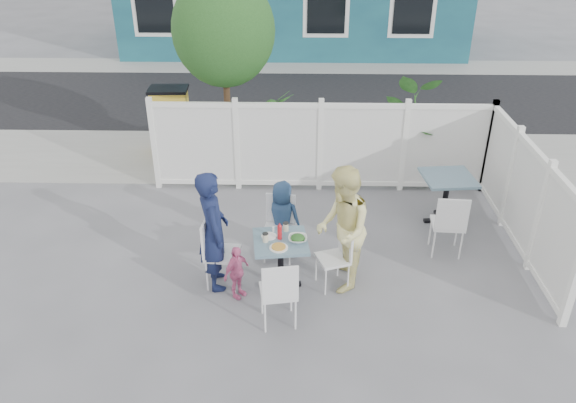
{
  "coord_description": "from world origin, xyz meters",
  "views": [
    {
      "loc": [
        -0.25,
        -6.61,
        4.66
      ],
      "look_at": [
        -0.4,
        -0.1,
        1.09
      ],
      "focal_mm": 35.0,
      "sensor_mm": 36.0,
      "label": 1
    }
  ],
  "objects_px": {
    "main_table": "(281,251)",
    "man": "(213,231)",
    "chair_near": "(279,290)",
    "chair_right": "(338,253)",
    "toddler": "(237,272)",
    "chair_left": "(216,247)",
    "utility_cabinet": "(171,122)",
    "woman": "(342,230)",
    "chair_back": "(280,222)",
    "spare_table": "(447,187)",
    "boy": "(282,218)"
  },
  "relations": [
    {
      "from": "chair_near",
      "to": "main_table",
      "type": "bearing_deg",
      "value": 81.02
    },
    {
      "from": "spare_table",
      "to": "chair_right",
      "type": "xyz_separation_m",
      "value": [
        -1.8,
        -1.71,
        -0.12
      ]
    },
    {
      "from": "toddler",
      "to": "chair_right",
      "type": "bearing_deg",
      "value": -41.26
    },
    {
      "from": "chair_left",
      "to": "woman",
      "type": "relative_size",
      "value": 0.57
    },
    {
      "from": "man",
      "to": "chair_near",
      "type": "bearing_deg",
      "value": -148.83
    },
    {
      "from": "chair_back",
      "to": "boy",
      "type": "height_order",
      "value": "boy"
    },
    {
      "from": "utility_cabinet",
      "to": "man",
      "type": "distance_m",
      "value": 4.69
    },
    {
      "from": "woman",
      "to": "boy",
      "type": "xyz_separation_m",
      "value": [
        -0.8,
        0.79,
        -0.3
      ]
    },
    {
      "from": "chair_left",
      "to": "main_table",
      "type": "bearing_deg",
      "value": 90.77
    },
    {
      "from": "spare_table",
      "to": "chair_right",
      "type": "distance_m",
      "value": 2.49
    },
    {
      "from": "utility_cabinet",
      "to": "toddler",
      "type": "distance_m",
      "value": 5.06
    },
    {
      "from": "chair_near",
      "to": "spare_table",
      "type": "bearing_deg",
      "value": 35.55
    },
    {
      "from": "utility_cabinet",
      "to": "chair_near",
      "type": "distance_m",
      "value": 5.79
    },
    {
      "from": "main_table",
      "to": "man",
      "type": "xyz_separation_m",
      "value": [
        -0.87,
        0.05,
        0.27
      ]
    },
    {
      "from": "chair_back",
      "to": "chair_right",
      "type": "bearing_deg",
      "value": 145.43
    },
    {
      "from": "man",
      "to": "woman",
      "type": "height_order",
      "value": "woman"
    },
    {
      "from": "chair_near",
      "to": "man",
      "type": "relative_size",
      "value": 0.56
    },
    {
      "from": "chair_back",
      "to": "chair_near",
      "type": "relative_size",
      "value": 0.99
    },
    {
      "from": "utility_cabinet",
      "to": "chair_left",
      "type": "height_order",
      "value": "utility_cabinet"
    },
    {
      "from": "chair_back",
      "to": "chair_near",
      "type": "distance_m",
      "value": 1.57
    },
    {
      "from": "woman",
      "to": "boy",
      "type": "bearing_deg",
      "value": -135.91
    },
    {
      "from": "man",
      "to": "woman",
      "type": "xyz_separation_m",
      "value": [
        1.67,
        0.02,
        0.03
      ]
    },
    {
      "from": "woman",
      "to": "toddler",
      "type": "relative_size",
      "value": 2.27
    },
    {
      "from": "utility_cabinet",
      "to": "man",
      "type": "bearing_deg",
      "value": -74.7
    },
    {
      "from": "spare_table",
      "to": "woman",
      "type": "height_order",
      "value": "woman"
    },
    {
      "from": "man",
      "to": "woman",
      "type": "relative_size",
      "value": 0.97
    },
    {
      "from": "chair_right",
      "to": "chair_left",
      "type": "bearing_deg",
      "value": 70.13
    },
    {
      "from": "chair_right",
      "to": "toddler",
      "type": "height_order",
      "value": "chair_right"
    },
    {
      "from": "chair_right",
      "to": "chair_near",
      "type": "bearing_deg",
      "value": 118.94
    },
    {
      "from": "chair_left",
      "to": "man",
      "type": "xyz_separation_m",
      "value": [
        -0.02,
        -0.01,
        0.26
      ]
    },
    {
      "from": "spare_table",
      "to": "chair_right",
      "type": "bearing_deg",
      "value": -136.49
    },
    {
      "from": "chair_near",
      "to": "man",
      "type": "bearing_deg",
      "value": 126.68
    },
    {
      "from": "main_table",
      "to": "spare_table",
      "type": "bearing_deg",
      "value": 34.81
    },
    {
      "from": "main_table",
      "to": "chair_near",
      "type": "distance_m",
      "value": 0.79
    },
    {
      "from": "main_table",
      "to": "man",
      "type": "distance_m",
      "value": 0.91
    },
    {
      "from": "man",
      "to": "utility_cabinet",
      "type": "bearing_deg",
      "value": 3.25
    },
    {
      "from": "boy",
      "to": "man",
      "type": "bearing_deg",
      "value": 61.02
    },
    {
      "from": "chair_back",
      "to": "boy",
      "type": "xyz_separation_m",
      "value": [
        0.03,
        0.09,
        0.02
      ]
    },
    {
      "from": "spare_table",
      "to": "chair_back",
      "type": "relative_size",
      "value": 0.9
    },
    {
      "from": "woman",
      "to": "chair_near",
      "type": "bearing_deg",
      "value": -43.71
    },
    {
      "from": "spare_table",
      "to": "man",
      "type": "xyz_separation_m",
      "value": [
        -3.43,
        -1.73,
        0.21
      ]
    },
    {
      "from": "boy",
      "to": "spare_table",
      "type": "bearing_deg",
      "value": -142.61
    },
    {
      "from": "spare_table",
      "to": "woman",
      "type": "xyz_separation_m",
      "value": [
        -1.76,
        -1.7,
        0.24
      ]
    },
    {
      "from": "main_table",
      "to": "spare_table",
      "type": "distance_m",
      "value": 3.12
    },
    {
      "from": "chair_left",
      "to": "woman",
      "type": "bearing_deg",
      "value": 95.51
    },
    {
      "from": "main_table",
      "to": "chair_back",
      "type": "bearing_deg",
      "value": 93.01
    },
    {
      "from": "chair_right",
      "to": "chair_back",
      "type": "height_order",
      "value": "chair_back"
    },
    {
      "from": "man",
      "to": "toddler",
      "type": "xyz_separation_m",
      "value": [
        0.31,
        -0.27,
        -0.46
      ]
    },
    {
      "from": "main_table",
      "to": "chair_near",
      "type": "xyz_separation_m",
      "value": [
        0.01,
        -0.79,
        -0.02
      ]
    },
    {
      "from": "chair_right",
      "to": "spare_table",
      "type": "bearing_deg",
      "value": -66.48
    }
  ]
}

